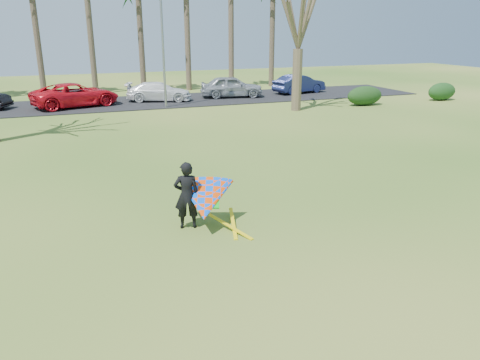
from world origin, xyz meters
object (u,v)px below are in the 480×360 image
object	(u,v)px
car_2	(75,95)
kite_flyer	(203,199)
streetlight	(165,41)
car_4	(232,86)
car_5	(299,84)
bare_tree_right	(300,6)
car_3	(159,92)

from	to	relation	value
car_2	kite_flyer	distance (m)	23.06
streetlight	car_2	distance (m)	7.35
car_4	car_5	xyz separation A→B (m)	(6.10, 0.30, -0.07)
car_2	car_4	size ratio (longest dim) A/B	1.20
bare_tree_right	car_4	bearing A→B (deg)	106.83
car_4	kite_flyer	bearing A→B (deg)	170.26
bare_tree_right	kite_flyer	size ratio (longest dim) A/B	3.86
car_4	kite_flyer	world-z (taller)	kite_flyer
bare_tree_right	streetlight	distance (m)	9.05
car_4	streetlight	bearing A→B (deg)	129.11
car_4	car_5	size ratio (longest dim) A/B	1.06
bare_tree_right	car_2	world-z (taller)	bare_tree_right
streetlight	car_4	world-z (taller)	streetlight
car_2	kite_flyer	world-z (taller)	kite_flyer
streetlight	car_4	xyz separation A→B (m)	(5.73, 2.99, -3.58)
car_2	bare_tree_right	bearing A→B (deg)	-133.00
car_3	bare_tree_right	bearing A→B (deg)	-114.34
car_2	streetlight	bearing A→B (deg)	-130.09
bare_tree_right	streetlight	size ratio (longest dim) A/B	1.15
car_3	car_5	bearing A→B (deg)	-71.26
bare_tree_right	car_2	size ratio (longest dim) A/B	1.58
bare_tree_right	car_5	bearing A→B (deg)	61.27
streetlight	car_2	world-z (taller)	streetlight
bare_tree_right	kite_flyer	xyz separation A→B (m)	(-11.29, -16.53, -5.70)
car_2	car_3	world-z (taller)	car_2
car_5	kite_flyer	world-z (taller)	kite_flyer
car_3	car_4	bearing A→B (deg)	-72.69
car_3	kite_flyer	world-z (taller)	kite_flyer
car_2	kite_flyer	size ratio (longest dim) A/B	2.45
car_4	kite_flyer	distance (m)	25.24
bare_tree_right	car_5	world-z (taller)	bare_tree_right
car_3	kite_flyer	distance (m)	23.76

